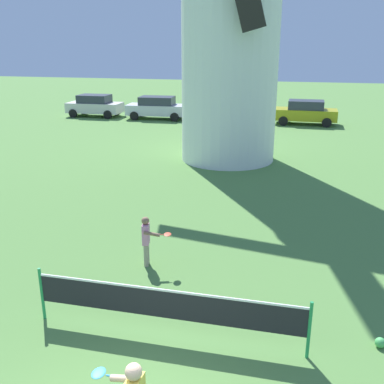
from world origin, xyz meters
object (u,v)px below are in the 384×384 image
at_px(tennis_net, 166,304).
at_px(player_far, 147,238).
at_px(parked_car_silver, 157,107).
at_px(parked_car_mustard, 306,112).
at_px(stray_ball, 380,343).
at_px(parked_car_black, 227,111).
at_px(parked_car_cream, 95,105).

relative_size(tennis_net, player_far, 4.05).
distance_m(parked_car_silver, parked_car_mustard, 10.16).
height_order(tennis_net, player_far, player_far).
bearing_deg(tennis_net, player_far, 115.78).
distance_m(stray_ball, parked_car_black, 23.34).
xyz_separation_m(stray_ball, parked_car_cream, (-16.20, 23.06, 0.71)).
xyz_separation_m(parked_car_black, parked_car_mustard, (5.10, 0.77, -0.00)).
height_order(parked_car_black, parked_car_mustard, same).
relative_size(player_far, parked_car_mustard, 0.31).
bearing_deg(stray_ball, parked_car_cream, 125.10).
height_order(player_far, parked_car_silver, parked_car_silver).
relative_size(stray_ball, parked_car_mustard, 0.05).
bearing_deg(tennis_net, parked_car_black, 96.44).
bearing_deg(parked_car_black, parked_car_mustard, 8.56).
distance_m(parked_car_cream, parked_car_mustard, 14.92).
xyz_separation_m(tennis_net, player_far, (-1.25, 2.60, 0.03)).
bearing_deg(player_far, tennis_net, -64.22).
distance_m(tennis_net, parked_car_black, 23.17).
xyz_separation_m(stray_ball, parked_car_black, (-6.39, 22.44, 0.71)).
distance_m(player_far, parked_car_mustard, 21.53).
distance_m(parked_car_black, parked_car_mustard, 5.16).
relative_size(stray_ball, parked_car_cream, 0.05).
bearing_deg(parked_car_cream, stray_ball, -54.90).
bearing_deg(player_far, parked_car_silver, 106.95).
relative_size(parked_car_cream, parked_car_silver, 0.92).
bearing_deg(parked_car_mustard, parked_car_black, -171.44).
distance_m(tennis_net, stray_ball, 3.88).
bearing_deg(parked_car_silver, parked_car_black, -6.68).
height_order(tennis_net, parked_car_cream, parked_car_cream).
bearing_deg(parked_car_cream, parked_car_mustard, 0.58).
height_order(stray_ball, parked_car_black, parked_car_black).
xyz_separation_m(tennis_net, parked_car_cream, (-12.42, 23.64, 0.12)).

